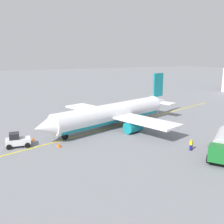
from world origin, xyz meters
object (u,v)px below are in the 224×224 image
(airplane, at_px, (114,113))
(refueling_worker, at_px, (191,145))
(pushback_tug, at_px, (17,140))
(safety_cone_nose, at_px, (33,139))
(safety_cone_wingtip, at_px, (59,145))
(fuel_tanker, at_px, (222,143))

(airplane, bearing_deg, refueling_worker, 104.79)
(refueling_worker, bearing_deg, pushback_tug, -29.66)
(pushback_tug, bearing_deg, safety_cone_nose, -143.70)
(pushback_tug, bearing_deg, safety_cone_wingtip, 151.82)
(airplane, xyz_separation_m, fuel_tanker, (-6.87, 19.75, -0.91))
(refueling_worker, bearing_deg, safety_cone_wingtip, -30.13)
(fuel_tanker, xyz_separation_m, safety_cone_wingtip, (19.50, -13.17, -1.36))
(fuel_tanker, height_order, refueling_worker, fuel_tanker)
(fuel_tanker, height_order, safety_cone_wingtip, fuel_tanker)
(airplane, bearing_deg, safety_cone_nose, 6.32)
(fuel_tanker, bearing_deg, refueling_worker, -52.68)
(pushback_tug, relative_size, safety_cone_wingtip, 5.16)
(safety_cone_nose, bearing_deg, pushback_tug, 36.30)
(fuel_tanker, distance_m, safety_cone_wingtip, 23.57)
(safety_cone_nose, height_order, safety_cone_wingtip, safety_cone_wingtip)
(safety_cone_nose, distance_m, safety_cone_wingtip, 5.69)
(fuel_tanker, xyz_separation_m, pushback_tug, (25.04, -16.13, -0.72))
(fuel_tanker, relative_size, safety_cone_nose, 16.96)
(pushback_tug, xyz_separation_m, safety_cone_nose, (-2.57, -1.89, -0.71))
(airplane, distance_m, fuel_tanker, 20.93)
(fuel_tanker, distance_m, safety_cone_nose, 28.84)
(airplane, relative_size, safety_cone_wingtip, 44.68)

